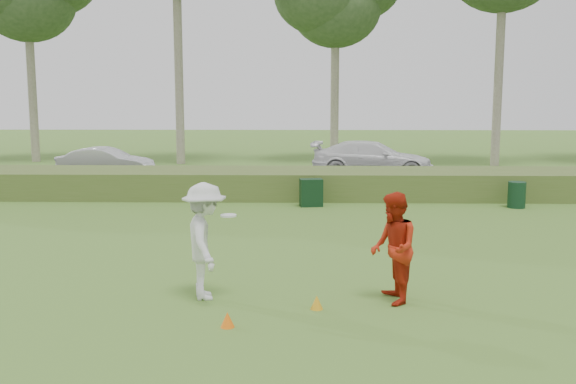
{
  "coord_description": "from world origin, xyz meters",
  "views": [
    {
      "loc": [
        0.33,
        -9.94,
        3.33
      ],
      "look_at": [
        0.0,
        4.0,
        1.3
      ],
      "focal_mm": 40.0,
      "sensor_mm": 36.0,
      "label": 1
    }
  ],
  "objects_px": {
    "player_red": "(393,248)",
    "cone_yellow": "(317,302)",
    "cone_orange": "(227,320)",
    "trash_bin": "(517,195)",
    "car_right": "(372,159)",
    "utility_cabinet": "(311,193)",
    "car_mid": "(106,163)",
    "player_white": "(205,241)"
  },
  "relations": [
    {
      "from": "cone_yellow",
      "to": "utility_cabinet",
      "type": "xyz_separation_m",
      "value": [
        0.03,
        9.93,
        0.32
      ]
    },
    {
      "from": "car_mid",
      "to": "car_right",
      "type": "distance_m",
      "value": 11.18
    },
    {
      "from": "car_mid",
      "to": "cone_yellow",
      "type": "bearing_deg",
      "value": -148.19
    },
    {
      "from": "player_white",
      "to": "car_mid",
      "type": "xyz_separation_m",
      "value": [
        -6.53,
        15.85,
        -0.28
      ]
    },
    {
      "from": "cone_orange",
      "to": "car_right",
      "type": "xyz_separation_m",
      "value": [
        4.06,
        18.29,
        0.69
      ]
    },
    {
      "from": "player_white",
      "to": "cone_yellow",
      "type": "xyz_separation_m",
      "value": [
        1.86,
        -0.55,
        -0.87
      ]
    },
    {
      "from": "cone_orange",
      "to": "utility_cabinet",
      "type": "relative_size",
      "value": 0.27
    },
    {
      "from": "car_mid",
      "to": "player_white",
      "type": "bearing_deg",
      "value": -152.9
    },
    {
      "from": "cone_orange",
      "to": "trash_bin",
      "type": "bearing_deg",
      "value": 54.18
    },
    {
      "from": "player_red",
      "to": "cone_yellow",
      "type": "distance_m",
      "value": 1.54
    },
    {
      "from": "car_mid",
      "to": "car_right",
      "type": "bearing_deg",
      "value": -79.92
    },
    {
      "from": "player_white",
      "to": "car_right",
      "type": "height_order",
      "value": "player_white"
    },
    {
      "from": "player_white",
      "to": "cone_orange",
      "type": "height_order",
      "value": "player_white"
    },
    {
      "from": "car_mid",
      "to": "car_right",
      "type": "xyz_separation_m",
      "value": [
        11.13,
        1.05,
        0.11
      ]
    },
    {
      "from": "trash_bin",
      "to": "car_mid",
      "type": "height_order",
      "value": "car_mid"
    },
    {
      "from": "trash_bin",
      "to": "cone_orange",
      "type": "bearing_deg",
      "value": -125.82
    },
    {
      "from": "utility_cabinet",
      "to": "trash_bin",
      "type": "distance_m",
      "value": 6.34
    },
    {
      "from": "cone_orange",
      "to": "utility_cabinet",
      "type": "distance_m",
      "value": 10.87
    },
    {
      "from": "trash_bin",
      "to": "player_white",
      "type": "bearing_deg",
      "value": -131.61
    },
    {
      "from": "player_red",
      "to": "cone_yellow",
      "type": "height_order",
      "value": "player_red"
    },
    {
      "from": "utility_cabinet",
      "to": "car_mid",
      "type": "bearing_deg",
      "value": 133.4
    },
    {
      "from": "utility_cabinet",
      "to": "trash_bin",
      "type": "height_order",
      "value": "utility_cabinet"
    },
    {
      "from": "player_red",
      "to": "cone_orange",
      "type": "xyz_separation_m",
      "value": [
        -2.58,
        -1.23,
        -0.8
      ]
    },
    {
      "from": "player_white",
      "to": "car_mid",
      "type": "relative_size",
      "value": 0.5
    },
    {
      "from": "player_red",
      "to": "car_mid",
      "type": "height_order",
      "value": "player_red"
    },
    {
      "from": "utility_cabinet",
      "to": "trash_bin",
      "type": "bearing_deg",
      "value": -10.16
    },
    {
      "from": "cone_orange",
      "to": "player_white",
      "type": "bearing_deg",
      "value": 110.79
    },
    {
      "from": "player_white",
      "to": "player_red",
      "type": "bearing_deg",
      "value": -106.73
    },
    {
      "from": "player_red",
      "to": "trash_bin",
      "type": "xyz_separation_m",
      "value": [
        5.11,
        9.44,
        -0.51
      ]
    },
    {
      "from": "player_white",
      "to": "car_mid",
      "type": "bearing_deg",
      "value": 8.87
    },
    {
      "from": "player_white",
      "to": "player_red",
      "type": "relative_size",
      "value": 1.07
    },
    {
      "from": "cone_yellow",
      "to": "utility_cabinet",
      "type": "bearing_deg",
      "value": 89.82
    },
    {
      "from": "car_right",
      "to": "player_red",
      "type": "bearing_deg",
      "value": -176.89
    },
    {
      "from": "cone_orange",
      "to": "player_red",
      "type": "bearing_deg",
      "value": 25.36
    },
    {
      "from": "cone_yellow",
      "to": "trash_bin",
      "type": "height_order",
      "value": "trash_bin"
    },
    {
      "from": "player_red",
      "to": "trash_bin",
      "type": "relative_size",
      "value": 2.28
    },
    {
      "from": "cone_yellow",
      "to": "car_mid",
      "type": "distance_m",
      "value": 18.43
    },
    {
      "from": "player_white",
      "to": "cone_yellow",
      "type": "distance_m",
      "value": 2.13
    },
    {
      "from": "player_white",
      "to": "utility_cabinet",
      "type": "xyz_separation_m",
      "value": [
        1.89,
        9.38,
        -0.55
      ]
    },
    {
      "from": "utility_cabinet",
      "to": "player_red",
      "type": "bearing_deg",
      "value": -91.8
    },
    {
      "from": "utility_cabinet",
      "to": "car_mid",
      "type": "height_order",
      "value": "car_mid"
    },
    {
      "from": "cone_yellow",
      "to": "utility_cabinet",
      "type": "height_order",
      "value": "utility_cabinet"
    }
  ]
}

